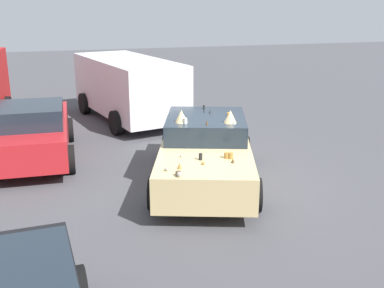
# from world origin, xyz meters

# --- Properties ---
(ground_plane) EXTENTS (60.00, 60.00, 0.00)m
(ground_plane) POSITION_xyz_m (0.00, 0.00, 0.00)
(ground_plane) COLOR #47474C
(art_car_decorated) EXTENTS (4.85, 3.18, 1.63)m
(art_car_decorated) POSITION_xyz_m (0.08, -0.03, 0.70)
(art_car_decorated) COLOR #D8BC7F
(art_car_decorated) RESTS_ON ground
(parked_van_row_back_center) EXTENTS (5.46, 3.08, 1.99)m
(parked_van_row_back_center) POSITION_xyz_m (6.12, 0.66, 1.13)
(parked_van_row_back_center) COLOR silver
(parked_van_row_back_center) RESTS_ON ground
(parked_sedan_behind_left) EXTENTS (4.32, 2.12, 1.44)m
(parked_sedan_behind_left) POSITION_xyz_m (2.72, 3.60, 0.72)
(parked_sedan_behind_left) COLOR red
(parked_sedan_behind_left) RESTS_ON ground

